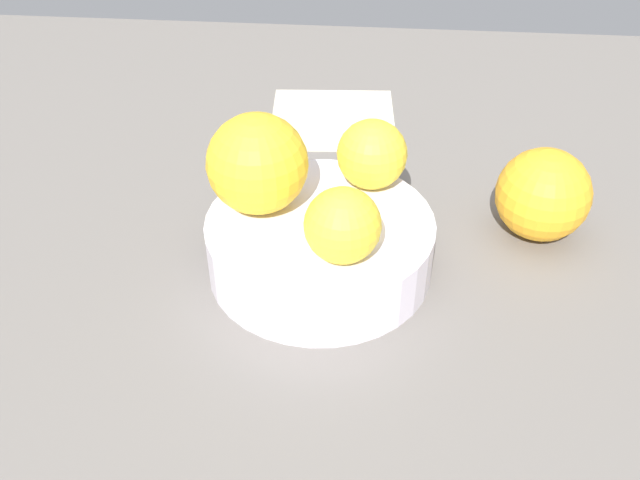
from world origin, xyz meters
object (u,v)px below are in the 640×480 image
Objects in this scene: orange_in_bowl_2 at (343,225)px; orange_loose_0 at (543,195)px; orange_in_bowl_0 at (257,164)px; orange_in_bowl_1 at (372,154)px; folded_napkin at (333,118)px; fruit_bowl at (320,246)px.

orange_in_bowl_2 is 0.71× the size of orange_loose_0.
orange_in_bowl_0 reaches higher than orange_loose_0.
orange_in_bowl_1 is 0.43× the size of folded_napkin.
orange_loose_0 reaches higher than folded_napkin.
fruit_bowl is 9.31cm from orange_in_bowl_1.
orange_in_bowl_1 is at bearing -100.69° from orange_in_bowl_2.
fruit_bowl is 26.84cm from folded_napkin.
orange_in_bowl_1 is at bearing -124.27° from fruit_bowl.
orange_loose_0 is at bearing -147.68° from orange_in_bowl_2.
orange_in_bowl_0 reaches higher than fruit_bowl.
orange_in_bowl_1 reaches higher than orange_loose_0.
orange_loose_0 is (-25.22, -5.01, -5.13)cm from orange_in_bowl_0.
folded_napkin is (-4.64, -24.94, -9.29)cm from orange_in_bowl_0.
orange_in_bowl_1 is 0.73× the size of orange_loose_0.
orange_in_bowl_0 is 1.38× the size of orange_in_bowl_1.
orange_in_bowl_1 reaches higher than fruit_bowl.
orange_in_bowl_0 is 1.41× the size of orange_in_bowl_2.
orange_loose_0 is (-19.81, -6.79, 1.87)cm from fruit_bowl.
orange_in_bowl_0 is at bearing -39.37° from orange_in_bowl_2.
orange_in_bowl_0 reaches higher than folded_napkin.
orange_in_bowl_0 is at bearing 11.23° from orange_loose_0.
fruit_bowl is 21.03cm from orange_loose_0.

